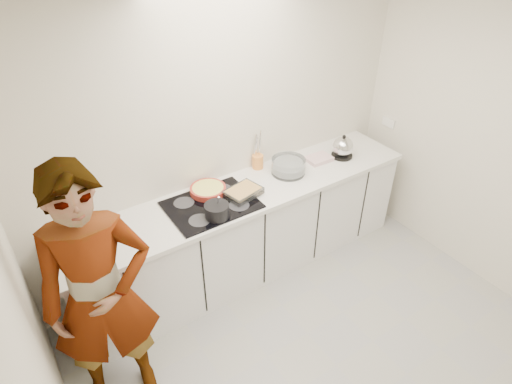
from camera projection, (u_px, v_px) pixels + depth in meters
floor at (336, 365)px, 3.31m from camera, size 3.60×3.20×0.00m
ceiling at (400, 7)px, 1.84m from camera, size 3.60×3.20×0.00m
wall_back at (226, 136)px, 3.68m from camera, size 3.60×0.00×2.60m
base_cabinets at (247, 233)px, 3.95m from camera, size 3.20×0.58×0.87m
countertop at (246, 193)px, 3.69m from camera, size 3.24×0.64×0.04m
hob at (211, 205)px, 3.50m from camera, size 0.72×0.54×0.01m
tart_dish at (208, 189)px, 3.62m from camera, size 0.34×0.34×0.05m
saucepan at (217, 211)px, 3.33m from camera, size 0.25×0.25×0.19m
baking_dish at (243, 192)px, 3.59m from camera, size 0.34×0.28×0.06m
mixing_bowl at (288, 167)px, 3.88m from camera, size 0.40×0.40×0.14m
tea_towel at (319, 159)px, 4.10m from camera, size 0.24×0.18×0.04m
kettle at (343, 148)px, 4.11m from camera, size 0.26×0.26×0.23m
utensil_crock at (258, 162)px, 3.96m from camera, size 0.14×0.14×0.13m
cook at (101, 297)px, 2.65m from camera, size 0.77×0.58×1.89m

